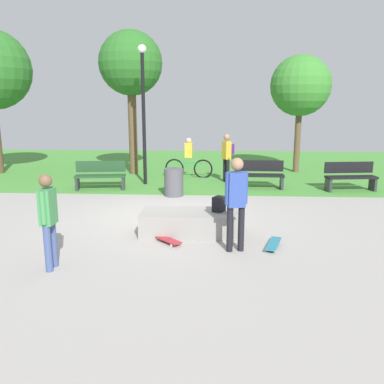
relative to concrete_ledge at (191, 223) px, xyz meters
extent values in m
plane|color=#9E9993|center=(-0.75, 1.31, -0.25)|extent=(28.00, 28.00, 0.00)
cube|color=#478C38|center=(-0.75, 9.49, -0.24)|extent=(26.60, 11.64, 0.01)
cube|color=gray|center=(0.00, 0.00, 0.00)|extent=(2.13, 0.92, 0.49)
cube|color=black|center=(0.59, 0.06, 0.41)|extent=(0.31, 0.34, 0.32)
cylinder|color=#3F5184|center=(-2.25, -1.88, 0.15)|extent=(0.12, 0.12, 0.79)
cylinder|color=#3F5184|center=(-2.25, -2.10, 0.15)|extent=(0.12, 0.12, 0.79)
cube|color=#3F8C4C|center=(-2.25, -1.99, 0.84)|extent=(0.21, 0.32, 0.59)
cylinder|color=#3F8C4C|center=(-2.25, -1.82, 0.87)|extent=(0.09, 0.09, 0.55)
cylinder|color=#3F8C4C|center=(-2.25, -2.16, 0.87)|extent=(0.09, 0.09, 0.55)
sphere|color=brown|center=(-2.25, -1.99, 1.28)|extent=(0.21, 0.21, 0.21)
cylinder|color=black|center=(1.00, -0.95, 0.19)|extent=(0.12, 0.12, 0.87)
cylinder|color=black|center=(0.79, -1.00, 0.19)|extent=(0.12, 0.12, 0.87)
cube|color=#2D4799|center=(0.90, -0.98, 0.95)|extent=(0.36, 0.26, 0.65)
cylinder|color=#2D4799|center=(1.06, -0.94, 0.98)|extent=(0.09, 0.09, 0.60)
cylinder|color=#2D4799|center=(0.73, -1.02, 0.98)|extent=(0.09, 0.09, 0.60)
sphere|color=#9E7556|center=(0.90, -0.98, 1.42)|extent=(0.24, 0.24, 0.24)
cube|color=#A5262D|center=(-0.48, -0.56, -0.18)|extent=(0.71, 0.71, 0.02)
cylinder|color=silver|center=(-0.73, -0.42, -0.22)|extent=(0.06, 0.06, 0.06)
cylinder|color=silver|center=(-0.62, -0.31, -0.22)|extent=(0.06, 0.06, 0.06)
cylinder|color=silver|center=(-0.34, -0.82, -0.22)|extent=(0.06, 0.06, 0.06)
cylinder|color=silver|center=(-0.22, -0.70, -0.22)|extent=(0.06, 0.06, 0.06)
cube|color=teal|center=(1.66, -0.72, -0.18)|extent=(0.43, 0.82, 0.02)
cylinder|color=silver|center=(1.66, -0.43, -0.22)|extent=(0.05, 0.06, 0.06)
cylinder|color=silver|center=(1.82, -0.47, -0.22)|extent=(0.05, 0.06, 0.06)
cylinder|color=silver|center=(1.50, -0.96, -0.22)|extent=(0.05, 0.06, 0.06)
cylinder|color=silver|center=(1.65, -1.01, -0.22)|extent=(0.05, 0.06, 0.06)
cube|color=black|center=(4.84, 4.56, 0.20)|extent=(1.64, 0.65, 0.06)
cube|color=black|center=(4.81, 4.78, 0.48)|extent=(1.59, 0.27, 0.36)
cube|color=#2D2D33|center=(5.57, 4.66, -0.02)|extent=(0.13, 0.40, 0.45)
cube|color=#2D2D33|center=(4.11, 4.46, -0.02)|extent=(0.13, 0.40, 0.45)
cube|color=#1E4223|center=(-3.19, 4.32, 0.20)|extent=(1.64, 0.64, 0.06)
cube|color=#1E4223|center=(-3.22, 4.54, 0.48)|extent=(1.59, 0.26, 0.36)
cube|color=#2D2D33|center=(-2.46, 4.41, -0.02)|extent=(0.13, 0.40, 0.45)
cube|color=#2D2D33|center=(-3.92, 4.22, -0.02)|extent=(0.13, 0.40, 0.45)
cube|color=black|center=(1.95, 4.75, 0.20)|extent=(1.61, 0.48, 0.06)
cube|color=black|center=(1.96, 4.97, 0.48)|extent=(1.60, 0.10, 0.36)
cube|color=#2D2D33|center=(2.69, 4.74, -0.02)|extent=(0.09, 0.40, 0.45)
cube|color=#2D2D33|center=(1.22, 4.77, -0.02)|extent=(0.09, 0.40, 0.45)
cylinder|color=brown|center=(3.81, 8.16, 1.11)|extent=(0.24, 0.24, 2.71)
sphere|color=#387F2D|center=(3.81, 8.16, 3.17)|extent=(2.35, 2.35, 2.35)
cylinder|color=brown|center=(-2.71, 7.42, 1.51)|extent=(0.33, 0.33, 3.50)
sphere|color=#286623|center=(-2.71, 7.42, 3.98)|extent=(2.41, 2.41, 2.41)
cylinder|color=black|center=(-1.90, 5.32, 1.93)|extent=(0.12, 0.12, 4.34)
sphere|color=silver|center=(-1.90, 5.32, 4.22)|extent=(0.28, 0.28, 0.28)
cylinder|color=#4C4C51|center=(-0.73, 3.59, 0.17)|extent=(0.58, 0.58, 0.83)
cylinder|color=black|center=(0.96, 5.71, 0.17)|extent=(0.12, 0.12, 0.83)
cylinder|color=black|center=(0.86, 5.90, 0.17)|extent=(0.12, 0.12, 0.83)
cube|color=gold|center=(0.91, 5.81, 0.90)|extent=(0.33, 0.38, 0.62)
cylinder|color=gold|center=(0.99, 5.66, 0.92)|extent=(0.09, 0.09, 0.57)
cylinder|color=gold|center=(0.83, 5.96, 0.92)|extent=(0.09, 0.09, 0.57)
sphere|color=#9E7556|center=(0.91, 5.81, 1.35)|extent=(0.22, 0.22, 0.22)
cube|color=#4C1E66|center=(1.05, 5.88, 0.93)|extent=(0.26, 0.30, 0.36)
torus|color=black|center=(-1.03, 6.78, 0.08)|extent=(0.72, 0.13, 0.72)
torus|color=black|center=(0.07, 6.67, 0.08)|extent=(0.72, 0.13, 0.72)
cube|color=#338C3F|center=(-0.48, 6.73, 0.28)|extent=(0.99, 0.14, 0.08)
cube|color=gold|center=(-0.48, 6.73, 0.78)|extent=(0.30, 0.21, 0.56)
sphere|color=tan|center=(-0.48, 6.73, 1.13)|extent=(0.22, 0.22, 0.22)
camera|label=1|loc=(0.48, -8.23, 2.51)|focal=37.52mm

